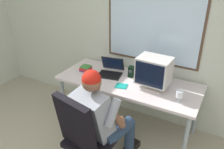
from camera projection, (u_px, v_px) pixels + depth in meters
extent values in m
cube|color=#B8C2B4|center=(140.00, 20.00, 3.04)|extent=(5.27, 0.06, 2.87)
cube|color=#4C3828|center=(153.00, 19.00, 2.91)|extent=(1.28, 0.01, 1.18)
cube|color=silver|center=(153.00, 19.00, 2.91)|extent=(1.22, 0.02, 1.12)
cylinder|color=#8696A0|center=(64.00, 100.00, 3.30)|extent=(0.05, 0.05, 0.70)
cylinder|color=#8696A0|center=(185.00, 141.00, 2.56)|extent=(0.05, 0.05, 0.70)
cylinder|color=#8696A0|center=(88.00, 82.00, 3.78)|extent=(0.05, 0.05, 0.70)
cylinder|color=#8696A0|center=(196.00, 112.00, 3.04)|extent=(0.05, 0.05, 0.70)
cube|color=silver|center=(128.00, 82.00, 3.01)|extent=(1.85, 0.75, 0.03)
cube|color=black|center=(93.00, 139.00, 2.46)|extent=(0.48, 0.48, 0.06)
cube|color=black|center=(75.00, 125.00, 2.18)|extent=(0.48, 0.23, 0.57)
cylinder|color=navy|center=(118.00, 131.00, 2.52)|extent=(0.24, 0.45, 0.15)
cylinder|color=navy|center=(129.00, 137.00, 2.78)|extent=(0.12, 0.12, 0.47)
cube|color=black|center=(132.00, 147.00, 2.90)|extent=(0.15, 0.26, 0.08)
cylinder|color=navy|center=(97.00, 119.00, 2.71)|extent=(0.24, 0.45, 0.15)
cylinder|color=navy|center=(109.00, 126.00, 2.96)|extent=(0.12, 0.12, 0.47)
cube|color=black|center=(112.00, 136.00, 3.09)|extent=(0.15, 0.26, 0.08)
cube|color=gray|center=(93.00, 115.00, 2.35)|extent=(0.44, 0.40, 0.55)
sphere|color=brown|center=(92.00, 82.00, 2.18)|extent=(0.19, 0.19, 0.19)
sphere|color=#B11B11|center=(91.00, 79.00, 2.17)|extent=(0.19, 0.19, 0.19)
cylinder|color=gray|center=(113.00, 113.00, 2.21)|extent=(0.13, 0.23, 0.29)
cylinder|color=brown|center=(118.00, 120.00, 2.34)|extent=(0.12, 0.21, 0.26)
sphere|color=brown|center=(121.00, 120.00, 2.37)|extent=(0.09, 0.09, 0.09)
cylinder|color=gray|center=(81.00, 97.00, 2.47)|extent=(0.14, 0.24, 0.28)
cylinder|color=brown|center=(91.00, 95.00, 2.59)|extent=(0.11, 0.19, 0.27)
sphere|color=brown|center=(97.00, 87.00, 2.62)|extent=(0.09, 0.09, 0.09)
cube|color=beige|center=(152.00, 87.00, 2.85)|extent=(0.27, 0.22, 0.02)
cylinder|color=beige|center=(153.00, 84.00, 2.83)|extent=(0.04, 0.04, 0.06)
cube|color=silver|center=(154.00, 70.00, 2.74)|extent=(0.40, 0.30, 0.32)
cube|color=black|center=(149.00, 75.00, 2.63)|extent=(0.35, 0.03, 0.28)
cube|color=black|center=(109.00, 75.00, 3.14)|extent=(0.35, 0.28, 0.02)
cube|color=black|center=(109.00, 74.00, 3.13)|extent=(0.31, 0.25, 0.00)
cube|color=black|center=(113.00, 63.00, 3.22)|extent=(0.32, 0.15, 0.20)
cube|color=#0F1933|center=(113.00, 64.00, 3.21)|extent=(0.30, 0.13, 0.18)
cylinder|color=silver|center=(178.00, 102.00, 2.56)|extent=(0.06, 0.06, 0.00)
cylinder|color=silver|center=(179.00, 99.00, 2.55)|extent=(0.01, 0.01, 0.06)
cylinder|color=silver|center=(180.00, 94.00, 2.52)|extent=(0.08, 0.08, 0.07)
cylinder|color=#62050F|center=(179.00, 96.00, 2.53)|extent=(0.07, 0.07, 0.02)
cube|color=black|center=(131.00, 72.00, 3.08)|extent=(0.08, 0.08, 0.15)
cylinder|color=#333338|center=(130.00, 71.00, 3.03)|extent=(0.05, 0.01, 0.05)
cube|color=#64397C|center=(86.00, 70.00, 3.26)|extent=(0.15, 0.13, 0.03)
cube|color=red|center=(86.00, 68.00, 3.25)|extent=(0.15, 0.15, 0.03)
cube|color=#3B7938|center=(86.00, 67.00, 3.24)|extent=(0.14, 0.13, 0.02)
cube|color=teal|center=(121.00, 86.00, 2.87)|extent=(0.17, 0.15, 0.01)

